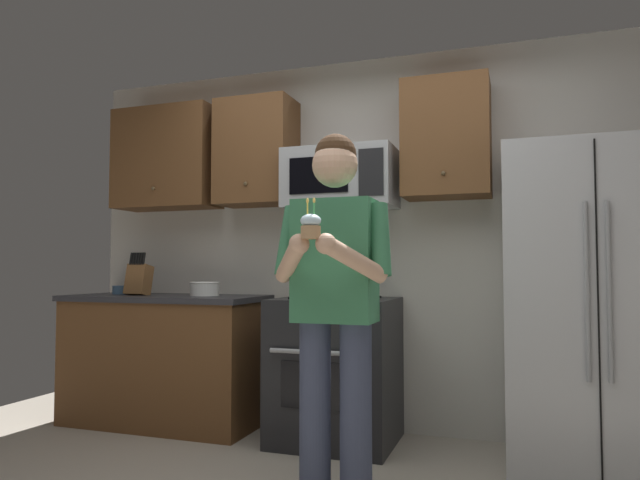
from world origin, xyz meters
TOP-DOWN VIEW (x-y plane):
  - wall_back at (0.00, 1.75)m, footprint 4.40×0.10m
  - oven_range at (-0.15, 1.36)m, footprint 0.76×0.70m
  - microwave at (-0.15, 1.48)m, footprint 0.74×0.41m
  - refrigerator at (1.35, 1.32)m, footprint 0.90×0.75m
  - cabinet_row_upper at (-0.72, 1.53)m, footprint 2.78×0.36m
  - counter_left at (-1.45, 1.38)m, footprint 1.44×0.66m
  - knife_block at (-1.65, 1.33)m, footprint 0.16×0.15m
  - bowl_large_white at (-1.14, 1.40)m, footprint 0.21×0.21m
  - bowl_small_colored at (-1.87, 1.43)m, footprint 0.14×0.14m
  - person at (0.15, 0.38)m, footprint 0.60×0.48m
  - cupcake at (0.15, 0.05)m, footprint 0.09×0.09m

SIDE VIEW (x-z plane):
  - oven_range at x=-0.15m, z-range 0.00..0.93m
  - counter_left at x=-1.45m, z-range 0.00..0.92m
  - refrigerator at x=1.35m, z-range 0.00..1.80m
  - bowl_small_colored at x=-1.87m, z-range 0.92..0.99m
  - bowl_large_white at x=-1.14m, z-range 0.92..1.02m
  - person at x=0.15m, z-range 0.11..1.88m
  - knife_block at x=-1.65m, z-range 0.88..1.20m
  - cupcake at x=0.15m, z-range 1.21..1.38m
  - wall_back at x=0.00m, z-range 0.00..2.60m
  - microwave at x=-0.15m, z-range 1.52..1.92m
  - cabinet_row_upper at x=-0.72m, z-range 1.57..2.33m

